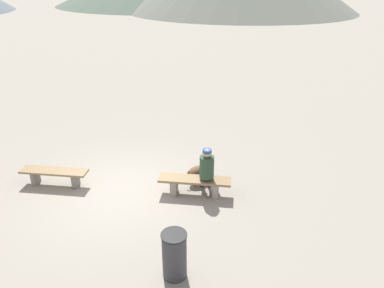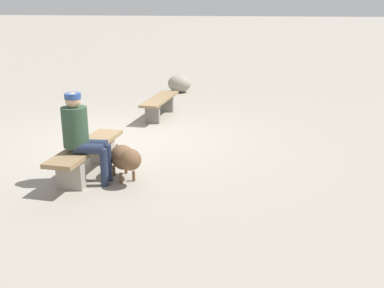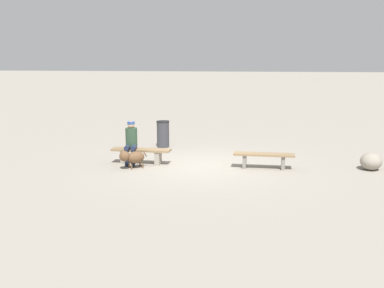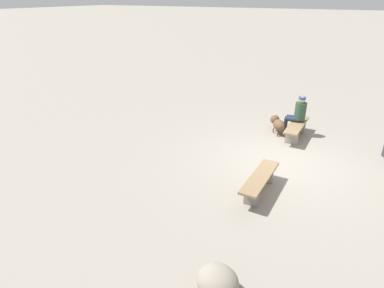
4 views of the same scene
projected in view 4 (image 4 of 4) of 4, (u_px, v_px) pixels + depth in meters
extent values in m
cube|color=gray|center=(281.00, 162.00, 9.13)|extent=(210.00, 210.00, 0.06)
cube|color=gray|center=(251.00, 197.00, 7.17)|extent=(0.10, 0.31, 0.40)
cube|color=gray|center=(266.00, 175.00, 8.05)|extent=(0.10, 0.31, 0.40)
cube|color=#8C704C|center=(260.00, 177.00, 7.51)|extent=(1.77, 0.41, 0.05)
cube|color=gray|center=(292.00, 137.00, 10.14)|extent=(0.15, 0.38, 0.41)
cube|color=gray|center=(299.00, 126.00, 10.98)|extent=(0.15, 0.38, 0.41)
cube|color=#8C704C|center=(297.00, 125.00, 10.46)|extent=(1.82, 0.43, 0.06)
cylinder|color=#2D4733|center=(300.00, 111.00, 10.53)|extent=(0.36, 0.36, 0.56)
sphere|color=#D8A87F|center=(302.00, 100.00, 10.37)|extent=(0.21, 0.21, 0.21)
cylinder|color=#2D4C8C|center=(302.00, 98.00, 10.35)|extent=(0.22, 0.22, 0.07)
cylinder|color=#232D47|center=(293.00, 117.00, 10.80)|extent=(0.21, 0.43, 0.15)
cylinder|color=#232D47|center=(286.00, 124.00, 10.98)|extent=(0.11, 0.11, 0.54)
cylinder|color=#232D47|center=(292.00, 119.00, 10.64)|extent=(0.21, 0.43, 0.15)
cylinder|color=#232D47|center=(285.00, 126.00, 10.82)|extent=(0.11, 0.11, 0.54)
ellipsoid|color=brown|center=(279.00, 125.00, 10.76)|extent=(0.64, 0.61, 0.35)
sphere|color=brown|center=(275.00, 119.00, 11.04)|extent=(0.30, 0.30, 0.30)
cylinder|color=brown|center=(273.00, 130.00, 11.01)|extent=(0.04, 0.04, 0.15)
cylinder|color=brown|center=(279.00, 130.00, 11.04)|extent=(0.04, 0.04, 0.15)
cylinder|color=brown|center=(278.00, 134.00, 10.70)|extent=(0.04, 0.04, 0.15)
cylinder|color=brown|center=(283.00, 134.00, 10.73)|extent=(0.04, 0.04, 0.15)
cylinder|color=brown|center=(283.00, 127.00, 10.46)|extent=(0.11, 0.10, 0.15)
ellipsoid|color=gray|center=(218.00, 282.00, 4.99)|extent=(0.75, 0.81, 0.51)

